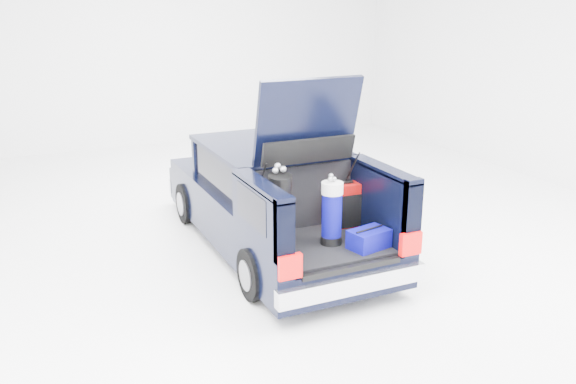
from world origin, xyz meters
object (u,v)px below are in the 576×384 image
red_suitcase (344,205)px  blue_golf_bag (332,213)px  blue_duffel (369,239)px  black_golf_bag (280,211)px  car (270,199)px

red_suitcase → blue_golf_bag: 0.61m
blue_duffel → black_golf_bag: bearing=141.3°
black_golf_bag → blue_golf_bag: black_golf_bag is taller
car → blue_duffel: size_ratio=9.21×
blue_golf_bag → blue_duffel: size_ratio=1.66×
car → red_suitcase: size_ratio=8.02×
car → black_golf_bag: car is taller
car → blue_duffel: 1.97m
blue_golf_bag → blue_duffel: (0.33, -0.29, -0.27)m
car → blue_golf_bag: 1.66m
red_suitcase → black_golf_bag: (-1.00, -0.28, 0.16)m
blue_duffel → car: bearing=89.7°
car → black_golf_bag: bearing=-108.8°
car → blue_duffel: (0.41, -1.92, 0.04)m
blue_duffel → blue_golf_bag: bearing=125.9°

